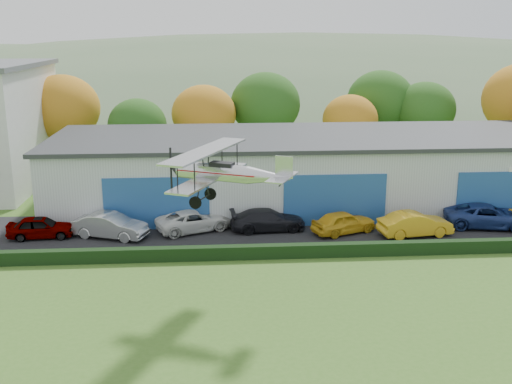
{
  "coord_description": "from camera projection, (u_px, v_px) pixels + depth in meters",
  "views": [
    {
      "loc": [
        -3.17,
        -16.93,
        12.92
      ],
      "look_at": [
        -1.04,
        12.69,
        4.98
      ],
      "focal_mm": 42.33,
      "sensor_mm": 36.0,
      "label": 1
    }
  ],
  "objects": [
    {
      "name": "apron",
      "position": [
        307.0,
        230.0,
        40.31
      ],
      "size": [
        48.0,
        9.0,
        0.05
      ],
      "primitive_type": "cube",
      "color": "black",
      "rests_on": "ground"
    },
    {
      "name": "hedge",
      "position": [
        320.0,
        250.0,
        35.59
      ],
      "size": [
        46.0,
        0.6,
        0.8
      ],
      "primitive_type": "cube",
      "color": "black",
      "rests_on": "ground"
    },
    {
      "name": "hangar",
      "position": [
        320.0,
        169.0,
        46.49
      ],
      "size": [
        40.6,
        12.6,
        5.3
      ],
      "color": "#B2B7BC",
      "rests_on": "ground"
    },
    {
      "name": "tree_belt",
      "position": [
        255.0,
        110.0,
        57.63
      ],
      "size": [
        75.7,
        13.22,
        10.12
      ],
      "color": "#3D2614",
      "rests_on": "ground"
    },
    {
      "name": "distant_hills",
      "position": [
        208.0,
        133.0,
        157.84
      ],
      "size": [
        430.0,
        196.0,
        56.0
      ],
      "color": "#4C6642",
      "rests_on": "ground"
    },
    {
      "name": "car_0",
      "position": [
        41.0,
        227.0,
        38.65
      ],
      "size": [
        4.27,
        1.95,
        1.42
      ],
      "primitive_type": "imported",
      "rotation": [
        0.0,
        0.0,
        1.64
      ],
      "color": "gray",
      "rests_on": "apron"
    },
    {
      "name": "car_1",
      "position": [
        110.0,
        226.0,
        38.67
      ],
      "size": [
        5.09,
        3.21,
        1.59
      ],
      "primitive_type": "imported",
      "rotation": [
        0.0,
        0.0,
        1.23
      ],
      "color": "silver",
      "rests_on": "apron"
    },
    {
      "name": "car_2",
      "position": [
        194.0,
        221.0,
        40.01
      ],
      "size": [
        5.51,
        4.07,
        1.39
      ],
      "primitive_type": "imported",
      "rotation": [
        0.0,
        0.0,
        1.97
      ],
      "color": "silver",
      "rests_on": "apron"
    },
    {
      "name": "car_3",
      "position": [
        268.0,
        220.0,
        40.1
      ],
      "size": [
        5.13,
        2.41,
        1.45
      ],
      "primitive_type": "imported",
      "rotation": [
        0.0,
        0.0,
        1.65
      ],
      "color": "black",
      "rests_on": "apron"
    },
    {
      "name": "car_4",
      "position": [
        344.0,
        222.0,
        39.56
      ],
      "size": [
        4.68,
        3.27,
        1.48
      ],
      "primitive_type": "imported",
      "rotation": [
        0.0,
        0.0,
        1.96
      ],
      "color": "gold",
      "rests_on": "apron"
    },
    {
      "name": "car_5",
      "position": [
        415.0,
        224.0,
        38.99
      ],
      "size": [
        4.96,
        2.38,
        1.57
      ],
      "primitive_type": "imported",
      "rotation": [
        0.0,
        0.0,
        1.73
      ],
      "color": "gold",
      "rests_on": "apron"
    },
    {
      "name": "car_6",
      "position": [
        487.0,
        216.0,
        40.75
      ],
      "size": [
        6.02,
        3.58,
        1.57
      ],
      "primitive_type": "imported",
      "rotation": [
        0.0,
        0.0,
        1.39
      ],
      "color": "navy",
      "rests_on": "apron"
    },
    {
      "name": "biplane",
      "position": [
        224.0,
        171.0,
        28.64
      ],
      "size": [
        6.48,
        7.02,
        2.7
      ],
      "rotation": [
        0.0,
        0.0,
        -0.43
      ],
      "color": "silver"
    }
  ]
}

